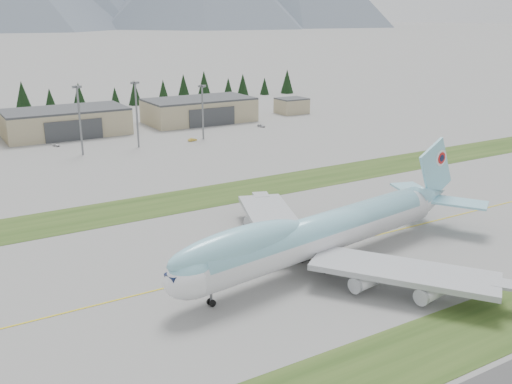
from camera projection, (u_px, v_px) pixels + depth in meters
ground at (314, 251)px, 118.04m from camera, size 7000.00×7000.00×0.00m
grass_strip_near at (462, 335)px, 86.85m from camera, size 400.00×14.00×0.08m
grass_strip_far at (215, 195)px, 154.99m from camera, size 400.00×18.00×0.08m
taxiway_line_main at (314, 251)px, 118.04m from camera, size 400.00×0.40×0.02m
boeing_747_freighter at (320, 233)px, 109.24m from camera, size 78.45×66.77×20.58m
hangar_center at (66, 122)px, 232.19m from camera, size 48.00×26.60×10.80m
hangar_right at (199, 110)px, 261.51m from camera, size 48.00×26.60×10.80m
control_shed at (292, 106)px, 284.86m from camera, size 14.00×12.00×7.60m
floodlight_masts at (18, 114)px, 185.13m from camera, size 131.97×9.47×24.57m
service_vehicle_a at (56, 146)px, 213.04m from camera, size 2.54×3.34×1.06m
service_vehicle_b at (192, 141)px, 221.98m from camera, size 3.77×1.86×1.19m
service_vehicle_c at (261, 127)px, 250.26m from camera, size 2.60×4.07×1.10m
conifer_belt at (65, 97)px, 289.37m from camera, size 278.71×15.15×16.86m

